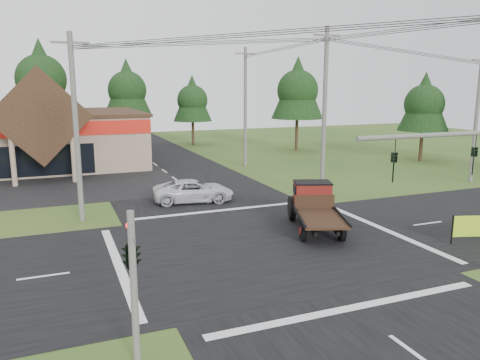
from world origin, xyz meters
TOP-DOWN VIEW (x-y plane):
  - ground at (0.00, 0.00)m, footprint 120.00×120.00m
  - road_ns at (0.00, 0.00)m, footprint 12.00×120.00m
  - road_ew at (0.00, 0.00)m, footprint 120.00×12.00m
  - traffic_signal_corner at (-7.50, -7.32)m, footprint 0.53×2.48m
  - utility_pole_nw at (-8.00, 8.00)m, footprint 2.00×0.30m
  - utility_pole_ne at (8.00, 8.00)m, footprint 2.00×0.30m
  - utility_pole_far at (22.00, 8.00)m, footprint 2.00×0.30m
  - utility_pole_n at (8.00, 22.00)m, footprint 2.00×0.30m
  - tree_row_c at (-10.00, 41.00)m, footprint 7.28×7.28m
  - tree_row_d at (0.00, 42.00)m, footprint 6.16×6.16m
  - tree_row_e at (8.00, 40.00)m, footprint 5.04×5.04m
  - tree_side_ne at (18.00, 30.00)m, footprint 6.16×6.16m
  - tree_side_e_near at (26.00, 18.00)m, footprint 5.04×5.04m
  - antique_flatbed_truck at (3.48, 1.27)m, footprint 4.17×6.37m
  - white_pickup at (-0.75, 9.94)m, footprint 5.65×3.25m

SIDE VIEW (x-z plane):
  - ground at x=0.00m, z-range 0.00..0.00m
  - road_ns at x=0.00m, z-range 0.00..0.02m
  - road_ew at x=0.00m, z-range 0.00..0.02m
  - white_pickup at x=-0.75m, z-range 0.00..1.48m
  - antique_flatbed_truck at x=3.48m, z-range 0.00..2.49m
  - traffic_signal_corner at x=-7.50m, z-range 1.32..5.72m
  - utility_pole_far at x=22.00m, z-range 0.14..10.34m
  - utility_pole_nw at x=-8.00m, z-range 0.14..10.64m
  - utility_pole_n at x=8.00m, z-range 0.14..11.34m
  - utility_pole_ne at x=8.00m, z-range 0.14..11.64m
  - tree_row_e at x=8.00m, z-range 1.49..10.58m
  - tree_side_e_near at x=26.00m, z-range 1.49..10.58m
  - tree_row_d at x=0.00m, z-range 1.82..12.93m
  - tree_side_ne at x=18.00m, z-range 1.82..12.93m
  - tree_row_c at x=-10.00m, z-range 2.16..15.29m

